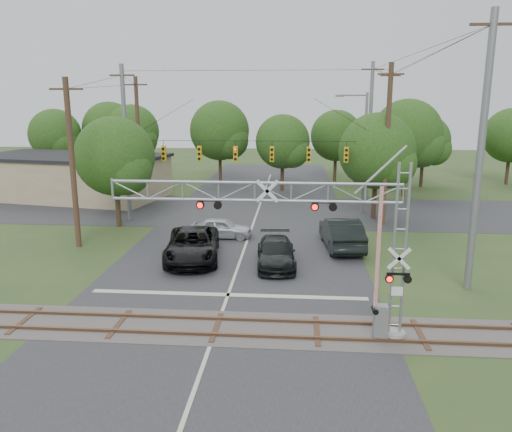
# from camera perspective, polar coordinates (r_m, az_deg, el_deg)

# --- Properties ---
(ground) EXTENTS (160.00, 160.00, 0.00)m
(ground) POSITION_cam_1_polar(r_m,az_deg,el_deg) (18.77, -5.54, -15.30)
(ground) COLOR #2B4720
(ground) RESTS_ON ground
(road_main) EXTENTS (14.00, 90.00, 0.02)m
(road_main) POSITION_cam_1_polar(r_m,az_deg,el_deg) (27.88, -1.98, -5.57)
(road_main) COLOR #2A2A2D
(road_main) RESTS_ON ground
(road_cross) EXTENTS (90.00, 12.00, 0.02)m
(road_cross) POSITION_cam_1_polar(r_m,az_deg,el_deg) (41.34, 0.21, 0.60)
(road_cross) COLOR #2A2A2D
(road_cross) RESTS_ON ground
(railroad_track) EXTENTS (90.00, 3.20, 0.17)m
(railroad_track) POSITION_cam_1_polar(r_m,az_deg,el_deg) (20.51, -4.55, -12.60)
(railroad_track) COLOR #4E4843
(railroad_track) RESTS_ON ground
(crossing_gantry) EXTENTS (11.21, 0.86, 6.76)m
(crossing_gantry) POSITION_cam_1_polar(r_m,az_deg,el_deg) (18.50, 6.32, -1.58)
(crossing_gantry) COLOR gray
(crossing_gantry) RESTS_ON ground
(traffic_signal_span) EXTENTS (19.34, 0.36, 11.50)m
(traffic_signal_span) POSITION_cam_1_polar(r_m,az_deg,el_deg) (36.47, 1.17, 7.88)
(traffic_signal_span) COLOR slate
(traffic_signal_span) RESTS_ON ground
(pickup_black) EXTENTS (3.72, 6.63, 1.75)m
(pickup_black) POSITION_cam_1_polar(r_m,az_deg,el_deg) (28.73, -7.27, -3.30)
(pickup_black) COLOR black
(pickup_black) RESTS_ON ground
(car_dark) EXTENTS (2.40, 5.20, 1.47)m
(car_dark) POSITION_cam_1_polar(r_m,az_deg,el_deg) (27.59, 2.30, -4.19)
(car_dark) COLOR black
(car_dark) RESTS_ON ground
(sedan_silver) EXTENTS (4.04, 1.69, 1.36)m
(sedan_silver) POSITION_cam_1_polar(r_m,az_deg,el_deg) (33.17, -3.93, -1.35)
(sedan_silver) COLOR #B6B8BF
(sedan_silver) RESTS_ON ground
(suv_dark) EXTENTS (2.56, 5.93, 1.90)m
(suv_dark) POSITION_cam_1_polar(r_m,az_deg,el_deg) (31.23, 9.74, -1.91)
(suv_dark) COLOR black
(suv_dark) RESTS_ON ground
(commercial_building) EXTENTS (18.43, 11.75, 3.99)m
(commercial_building) POSITION_cam_1_polar(r_m,az_deg,el_deg) (50.01, -20.37, 4.27)
(commercial_building) COLOR #9B8767
(commercial_building) RESTS_ON ground
(streetlight) EXTENTS (2.55, 0.27, 9.56)m
(streetlight) POSITION_cam_1_polar(r_m,az_deg,el_deg) (40.95, 12.05, 7.75)
(streetlight) COLOR slate
(streetlight) RESTS_ON ground
(utility_poles) EXTENTS (25.19, 29.67, 12.82)m
(utility_poles) POSITION_cam_1_polar(r_m,az_deg,el_deg) (39.42, 4.96, 8.74)
(utility_poles) COLOR #3B271B
(utility_poles) RESTS_ON ground
(treeline) EXTENTS (55.71, 29.12, 9.14)m
(treeline) POSITION_cam_1_polar(r_m,az_deg,el_deg) (51.34, 0.64, 9.10)
(treeline) COLOR #3A291A
(treeline) RESTS_ON ground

